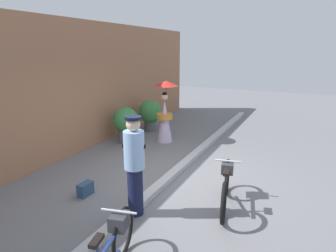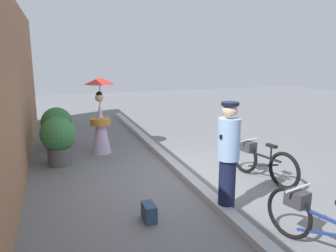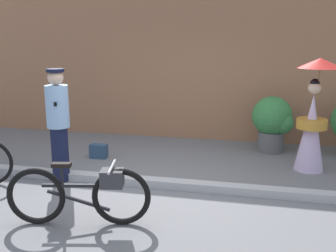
% 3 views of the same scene
% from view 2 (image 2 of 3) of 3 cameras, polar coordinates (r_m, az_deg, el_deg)
% --- Properties ---
extents(ground_plane, '(30.00, 30.00, 0.00)m').
position_cam_2_polar(ground_plane, '(6.70, 2.89, -8.83)').
color(ground_plane, slate).
extents(sidewalk_curb, '(14.00, 0.20, 0.12)m').
position_cam_2_polar(sidewalk_curb, '(6.68, 2.90, -8.35)').
color(sidewalk_curb, '#B2B2B7').
rests_on(sidewalk_curb, ground_plane).
extents(bicycle_near_officer, '(1.68, 0.53, 0.76)m').
position_cam_2_polar(bicycle_near_officer, '(6.73, 15.70, -5.68)').
color(bicycle_near_officer, black).
rests_on(bicycle_near_officer, ground_plane).
extents(bicycle_far_side, '(1.73, 0.58, 0.78)m').
position_cam_2_polar(bicycle_far_side, '(4.58, 24.92, -15.06)').
color(bicycle_far_side, black).
rests_on(bicycle_far_side, ground_plane).
extents(person_officer, '(0.34, 0.37, 1.73)m').
position_cam_2_polar(person_officer, '(5.11, 10.31, -4.84)').
color(person_officer, '#141938').
rests_on(person_officer, ground_plane).
extents(person_with_parasol, '(0.71, 0.71, 1.86)m').
position_cam_2_polar(person_with_parasol, '(8.25, -11.56, 1.47)').
color(person_with_parasol, silver).
rests_on(person_with_parasol, ground_plane).
extents(potted_plant_by_door, '(0.81, 0.79, 1.06)m').
position_cam_2_polar(potted_plant_by_door, '(9.09, -18.51, 0.25)').
color(potted_plant_by_door, '#59595B').
rests_on(potted_plant_by_door, ground_plane).
extents(potted_plant_small, '(0.78, 0.76, 1.08)m').
position_cam_2_polar(potted_plant_small, '(7.67, -18.29, -1.93)').
color(potted_plant_small, '#59595B').
rests_on(potted_plant_small, ground_plane).
extents(backpack_on_pavement, '(0.31, 0.17, 0.26)m').
position_cam_2_polar(backpack_on_pavement, '(5.06, -3.22, -14.53)').
color(backpack_on_pavement, navy).
rests_on(backpack_on_pavement, ground_plane).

